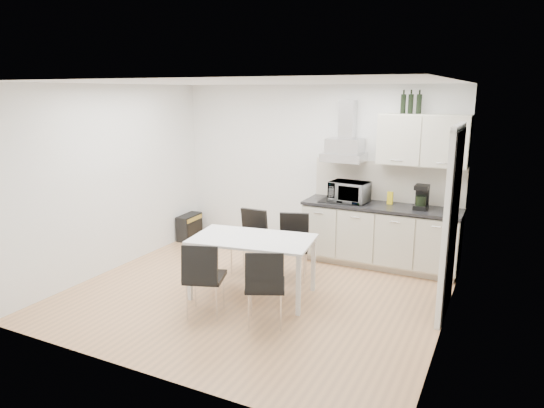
# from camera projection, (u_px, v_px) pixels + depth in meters

# --- Properties ---
(ground) EXTENTS (4.50, 4.50, 0.00)m
(ground) POSITION_uv_depth(u_px,v_px,m) (254.00, 294.00, 6.13)
(ground) COLOR tan
(ground) RESTS_ON ground
(wall_back) EXTENTS (4.50, 0.10, 2.60)m
(wall_back) POSITION_uv_depth(u_px,v_px,m) (314.00, 170.00, 7.58)
(wall_back) COLOR white
(wall_back) RESTS_ON ground
(wall_front) EXTENTS (4.50, 0.10, 2.60)m
(wall_front) POSITION_uv_depth(u_px,v_px,m) (141.00, 237.00, 4.08)
(wall_front) COLOR white
(wall_front) RESTS_ON ground
(wall_left) EXTENTS (0.10, 4.00, 2.60)m
(wall_left) POSITION_uv_depth(u_px,v_px,m) (112.00, 179.00, 6.80)
(wall_left) COLOR white
(wall_left) RESTS_ON ground
(wall_right) EXTENTS (0.10, 4.00, 2.60)m
(wall_right) POSITION_uv_depth(u_px,v_px,m) (450.00, 214.00, 4.86)
(wall_right) COLOR white
(wall_right) RESTS_ON ground
(ceiling) EXTENTS (4.50, 4.50, 0.00)m
(ceiling) POSITION_uv_depth(u_px,v_px,m) (252.00, 82.00, 5.53)
(ceiling) COLOR white
(ceiling) RESTS_ON wall_back
(doorway) EXTENTS (0.08, 1.04, 2.10)m
(doorway) POSITION_uv_depth(u_px,v_px,m) (451.00, 224.00, 5.41)
(doorway) COLOR white
(doorway) RESTS_ON ground
(kitchenette) EXTENTS (2.22, 0.64, 2.52)m
(kitchenette) POSITION_uv_depth(u_px,v_px,m) (384.00, 211.00, 6.94)
(kitchenette) COLOR beige
(kitchenette) RESTS_ON ground
(dining_table) EXTENTS (1.58, 1.05, 0.75)m
(dining_table) POSITION_uv_depth(u_px,v_px,m) (252.00, 244.00, 5.94)
(dining_table) COLOR white
(dining_table) RESTS_ON ground
(chair_far_left) EXTENTS (0.45, 0.51, 0.88)m
(chair_far_left) POSITION_uv_depth(u_px,v_px,m) (248.00, 242.00, 6.76)
(chair_far_left) COLOR black
(chair_far_left) RESTS_ON ground
(chair_far_right) EXTENTS (0.58, 0.61, 0.88)m
(chair_far_right) POSITION_uv_depth(u_px,v_px,m) (293.00, 248.00, 6.54)
(chair_far_right) COLOR black
(chair_far_right) RESTS_ON ground
(chair_near_left) EXTENTS (0.58, 0.62, 0.88)m
(chair_near_left) POSITION_uv_depth(u_px,v_px,m) (205.00, 278.00, 5.48)
(chair_near_left) COLOR black
(chair_near_left) RESTS_ON ground
(chair_near_right) EXTENTS (0.61, 0.64, 0.88)m
(chair_near_right) POSITION_uv_depth(u_px,v_px,m) (265.00, 286.00, 5.25)
(chair_near_right) COLOR black
(chair_near_right) RESTS_ON ground
(guitar_amp) EXTENTS (0.25, 0.53, 0.43)m
(guitar_amp) POSITION_uv_depth(u_px,v_px,m) (189.00, 227.00, 8.37)
(guitar_amp) COLOR black
(guitar_amp) RESTS_ON ground
(floor_speaker) EXTENTS (0.18, 0.16, 0.26)m
(floor_speaker) POSITION_uv_depth(u_px,v_px,m) (283.00, 239.00, 7.96)
(floor_speaker) COLOR black
(floor_speaker) RESTS_ON ground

